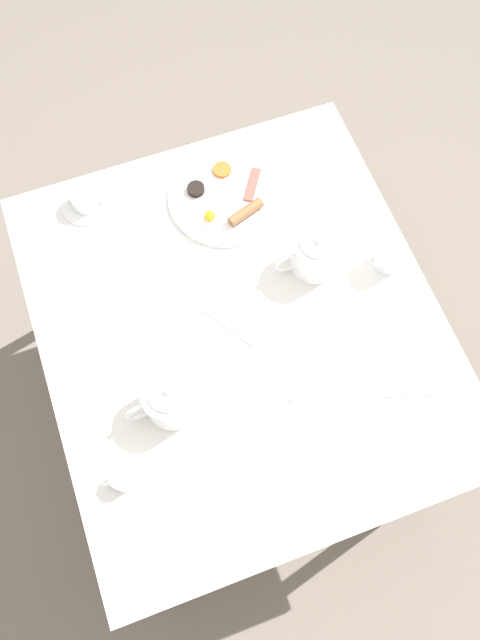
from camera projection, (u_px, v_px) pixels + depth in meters
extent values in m
plane|color=#70665B|center=(240.00, 394.00, 2.25)|extent=(8.00, 8.00, 0.00)
cube|color=silver|center=(240.00, 325.00, 1.61)|extent=(1.01, 1.15, 0.03)
cylinder|color=brown|center=(311.00, 189.00, 2.18)|extent=(0.04, 0.04, 0.67)
cylinder|color=brown|center=(58.00, 269.00, 2.07)|extent=(0.04, 0.04, 0.67)
cylinder|color=brown|center=(448.00, 477.00, 1.81)|extent=(0.04, 0.04, 0.67)
cylinder|color=brown|center=(149.00, 593.00, 1.70)|extent=(0.04, 0.04, 0.67)
cylinder|color=white|center=(225.00, 197.00, 1.73)|extent=(0.32, 0.32, 0.01)
cylinder|color=white|center=(210.00, 218.00, 1.70)|extent=(0.06, 0.06, 0.00)
sphere|color=yellow|center=(210.00, 216.00, 1.69)|extent=(0.03, 0.03, 0.03)
cylinder|color=brown|center=(246.00, 212.00, 1.69)|extent=(0.11, 0.06, 0.03)
cube|color=#B74C42|center=(252.00, 184.00, 1.74)|extent=(0.08, 0.11, 0.01)
cylinder|color=#D16023|center=(222.00, 170.00, 1.75)|extent=(0.05, 0.05, 0.01)
cylinder|color=black|center=(196.00, 189.00, 1.73)|extent=(0.05, 0.05, 0.02)
cylinder|color=white|center=(316.00, 254.00, 1.61)|extent=(0.13, 0.13, 0.11)
cylinder|color=white|center=(318.00, 243.00, 1.56)|extent=(0.09, 0.09, 0.01)
sphere|color=white|center=(319.00, 240.00, 1.55)|extent=(0.02, 0.02, 0.02)
cone|color=white|center=(345.00, 242.00, 1.61)|extent=(0.06, 0.02, 0.05)
torus|color=white|center=(291.00, 262.00, 1.60)|extent=(0.09, 0.01, 0.09)
cylinder|color=white|center=(170.00, 399.00, 1.47)|extent=(0.13, 0.13, 0.11)
cylinder|color=white|center=(168.00, 393.00, 1.41)|extent=(0.09, 0.09, 0.01)
sphere|color=white|center=(167.00, 391.00, 1.40)|extent=(0.02, 0.02, 0.02)
cone|color=white|center=(202.00, 385.00, 1.47)|extent=(0.06, 0.02, 0.05)
torus|color=white|center=(143.00, 411.00, 1.46)|extent=(0.09, 0.02, 0.09)
cylinder|color=white|center=(87.00, 204.00, 1.73)|extent=(0.14, 0.14, 0.01)
cylinder|color=white|center=(84.00, 198.00, 1.70)|extent=(0.08, 0.08, 0.05)
cylinder|color=tan|center=(84.00, 199.00, 1.71)|extent=(0.07, 0.07, 0.04)
torus|color=white|center=(99.00, 196.00, 1.70)|extent=(0.04, 0.01, 0.04)
cylinder|color=white|center=(390.00, 255.00, 1.62)|extent=(0.07, 0.07, 0.09)
cylinder|color=white|center=(122.00, 479.00, 1.43)|extent=(0.05, 0.05, 0.05)
torus|color=white|center=(110.00, 484.00, 1.43)|extent=(0.04, 0.01, 0.04)
cube|color=silver|center=(229.00, 327.00, 1.59)|extent=(0.10, 0.15, 0.00)
cube|color=silver|center=(407.00, 393.00, 1.53)|extent=(0.19, 0.07, 0.00)
cube|color=silver|center=(304.00, 376.00, 1.55)|extent=(0.12, 0.11, 0.00)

